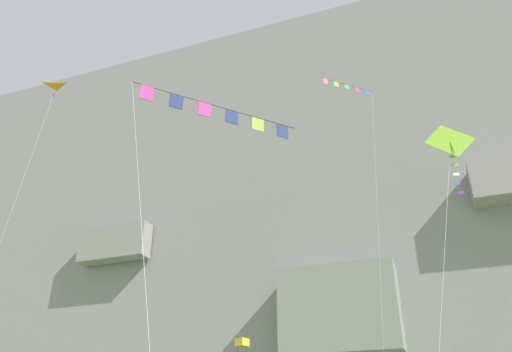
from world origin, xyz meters
TOP-DOWN VIEW (x-y plane):
  - cliff_face at (0.01, 61.68)m, footprint 180.00×31.03m
  - kite_banner_high_right at (2.39, 10.53)m, footprint 5.06×7.15m
  - kite_delta_low_left at (-16.15, 19.85)m, footprint 2.64×2.80m
  - kite_diamond_mid_center at (10.93, 11.26)m, footprint 3.55×1.56m
  - kite_box_far_right at (-6.52, 36.33)m, footprint 1.69×5.16m
  - kite_banner_low_right at (4.83, 33.82)m, footprint 4.23×3.82m

SIDE VIEW (x-z plane):
  - kite_box_far_right at x=-6.52m, z-range 4.94..16.62m
  - kite_diamond_mid_center at x=10.93m, z-range 5.53..19.28m
  - kite_banner_high_right at x=2.39m, z-range 7.38..23.48m
  - kite_delta_low_left at x=-16.15m, z-range 12.80..40.88m
  - cliff_face at x=0.01m, z-range -0.02..58.46m
  - kite_banner_low_right at x=4.83m, z-range 14.52..48.30m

